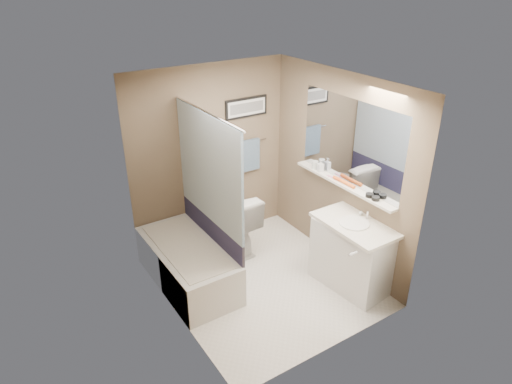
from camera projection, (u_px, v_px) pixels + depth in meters
ground at (263, 282)px, 5.51m from camera, size 2.50×2.50×0.00m
ceiling at (264, 85)px, 4.46m from camera, size 2.20×2.50×0.04m
wall_back at (211, 158)px, 5.91m from camera, size 2.20×0.04×2.40m
wall_front at (340, 245)px, 4.06m from camera, size 2.20×0.04×2.40m
wall_left at (172, 220)px, 4.46m from camera, size 0.04×2.50×2.40m
wall_right at (338, 171)px, 5.51m from camera, size 0.04×2.50×2.40m
tile_surround at (153, 217)px, 4.91m from camera, size 0.02×1.55×2.00m
curtain_rod at (206, 112)px, 4.79m from camera, size 0.02×1.55×0.02m
curtain_upper at (209, 169)px, 5.07m from camera, size 0.03×1.45×1.28m
curtain_lower at (212, 232)px, 5.44m from camera, size 0.03×1.45×0.36m
mirror at (350, 142)px, 5.21m from camera, size 0.02×1.60×1.00m
shelf at (343, 184)px, 5.42m from camera, size 0.12×1.60×0.03m
towel_bar at (247, 143)px, 6.12m from camera, size 0.60×0.02×0.02m
towel at (248, 156)px, 6.18m from camera, size 0.34×0.05×0.44m
art_frame at (246, 107)px, 5.92m from camera, size 0.62×0.02×0.26m
art_mat at (247, 108)px, 5.91m from camera, size 0.56×0.00×0.20m
art_image at (247, 108)px, 5.91m from camera, size 0.50×0.00×0.13m
door at (382, 246)px, 4.40m from camera, size 0.80×0.02×2.00m
door_handle at (353, 254)px, 4.28m from camera, size 0.10×0.02×0.02m
bathtub at (188, 265)px, 5.40m from camera, size 0.71×1.51×0.50m
tub_rim at (186, 247)px, 5.29m from camera, size 0.56×1.36×0.02m
toilet at (232, 222)px, 5.98m from camera, size 0.50×0.84×0.84m
vanity at (352, 256)px, 5.30m from camera, size 0.59×0.95×0.80m
countertop at (355, 225)px, 5.11m from camera, size 0.54×0.96×0.04m
sink_basin at (354, 223)px, 5.10m from camera, size 0.34×0.34×0.01m
faucet_spout at (368, 215)px, 5.18m from camera, size 0.02×0.02×0.10m
faucet_knob at (361, 213)px, 5.26m from camera, size 0.05×0.05×0.05m
candle_bowl_near at (376, 198)px, 5.01m from camera, size 0.09×0.09×0.04m
candle_bowl_far at (370, 195)px, 5.08m from camera, size 0.09×0.09×0.04m
hair_brush_front at (348, 184)px, 5.34m from camera, size 0.04×0.22×0.04m
hair_brush_back at (340, 180)px, 5.44m from camera, size 0.05×0.22×0.04m
pink_comb at (332, 177)px, 5.55m from camera, size 0.05×0.16×0.01m
glass_jar at (315, 165)px, 5.78m from camera, size 0.08×0.08×0.10m
soap_bottle at (321, 166)px, 5.69m from camera, size 0.08×0.08×0.15m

